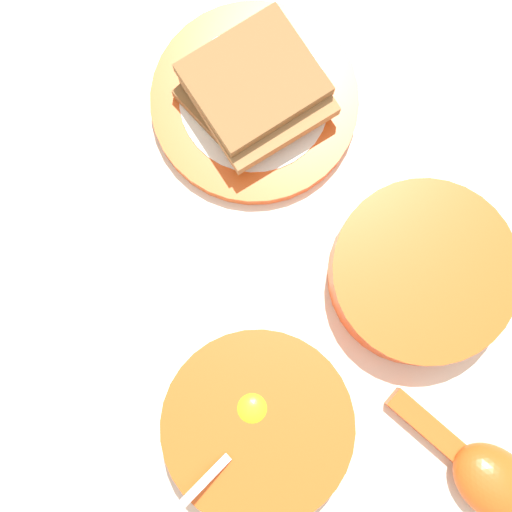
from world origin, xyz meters
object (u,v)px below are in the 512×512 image
at_px(soup_spoon, 486,476).
at_px(congee_bowl, 422,273).
at_px(egg_bowl, 258,425).
at_px(toast_sandwich, 255,90).
at_px(toast_plate, 255,102).

bearing_deg(soup_spoon, congee_bowl, 110.02).
height_order(egg_bowl, soup_spoon, egg_bowl).
height_order(toast_sandwich, soup_spoon, toast_sandwich).
distance_m(toast_sandwich, congee_bowl, 0.22).
xyz_separation_m(egg_bowl, soup_spoon, (0.20, -0.03, -0.01)).
height_order(egg_bowl, toast_plate, egg_bowl).
distance_m(soup_spoon, congee_bowl, 0.18).
bearing_deg(congee_bowl, toast_sandwich, 135.52).
bearing_deg(egg_bowl, toast_plate, 93.97).
bearing_deg(toast_sandwich, congee_bowl, -44.48).
xyz_separation_m(egg_bowl, toast_sandwich, (-0.02, 0.29, 0.01)).
distance_m(egg_bowl, toast_sandwich, 0.29).
relative_size(toast_sandwich, congee_bowl, 0.94).
relative_size(egg_bowl, toast_plate, 0.84).
relative_size(toast_plate, soup_spoon, 1.34).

